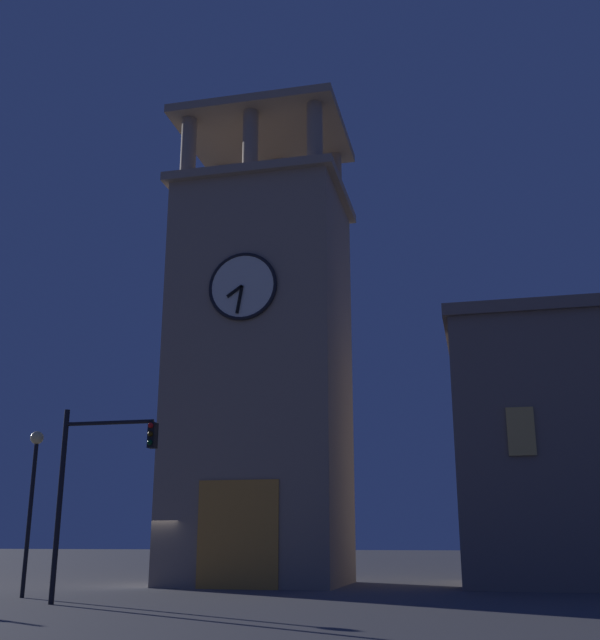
% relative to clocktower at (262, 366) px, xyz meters
% --- Properties ---
extents(ground_plane, '(200.00, 200.00, 0.00)m').
position_rel_clocktower_xyz_m(ground_plane, '(3.70, 2.11, -9.15)').
color(ground_plane, '#4C4C51').
extents(clocktower, '(7.68, 6.65, 22.94)m').
position_rel_clocktower_xyz_m(clocktower, '(0.00, 0.00, 0.00)').
color(clocktower, gray).
rests_on(clocktower, ground_plane).
extents(traffic_signal_near, '(3.06, 0.41, 5.63)m').
position_rel_clocktower_xyz_m(traffic_signal_near, '(2.21, 10.63, -5.45)').
color(traffic_signal_near, black).
rests_on(traffic_signal_near, ground_plane).
extents(street_lamp, '(0.44, 0.44, 5.32)m').
position_rel_clocktower_xyz_m(street_lamp, '(5.44, 8.50, -5.46)').
color(street_lamp, black).
rests_on(street_lamp, ground_plane).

